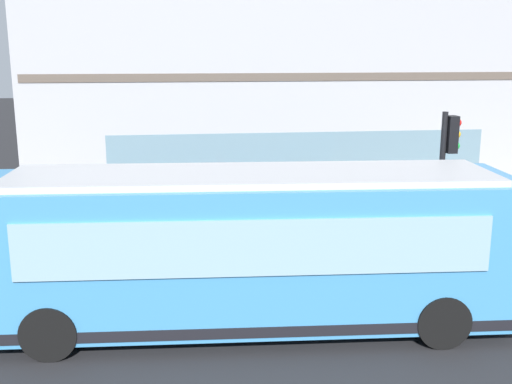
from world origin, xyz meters
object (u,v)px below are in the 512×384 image
(traffic_light_near_corner, at_px, (447,157))
(pedestrian_near_hydrant, at_px, (237,217))
(pedestrian_walking_along_curb, at_px, (385,208))
(fire_hydrant, at_px, (410,212))
(city_bus_nearside, at_px, (251,250))

(traffic_light_near_corner, height_order, pedestrian_near_hydrant, traffic_light_near_corner)
(pedestrian_walking_along_curb, bearing_deg, fire_hydrant, -41.80)
(fire_hydrant, bearing_deg, city_bus_nearside, 137.81)
(pedestrian_walking_along_curb, relative_size, pedestrian_near_hydrant, 0.95)
(city_bus_nearside, distance_m, pedestrian_walking_along_curb, 6.36)
(fire_hydrant, height_order, pedestrian_walking_along_curb, pedestrian_walking_along_curb)
(city_bus_nearside, distance_m, fire_hydrant, 8.29)
(traffic_light_near_corner, distance_m, fire_hydrant, 3.85)
(fire_hydrant, xyz_separation_m, pedestrian_near_hydrant, (-1.99, 5.41, 0.56))
(fire_hydrant, bearing_deg, traffic_light_near_corner, 173.64)
(traffic_light_near_corner, xyz_separation_m, pedestrian_walking_along_curb, (1.72, 0.91, -1.70))
(fire_hydrant, xyz_separation_m, pedestrian_walking_along_curb, (-1.41, 1.26, 0.51))
(traffic_light_near_corner, distance_m, pedestrian_near_hydrant, 5.45)
(city_bus_nearside, height_order, traffic_light_near_corner, traffic_light_near_corner)
(fire_hydrant, bearing_deg, pedestrian_near_hydrant, 110.21)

